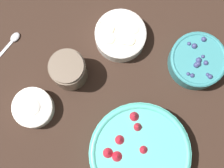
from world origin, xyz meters
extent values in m
plane|color=black|center=(0.00, 0.00, 0.00)|extent=(4.00, 4.00, 0.00)
cylinder|color=#47AD9E|center=(0.05, -0.12, 0.03)|extent=(0.27, 0.27, 0.06)
torus|color=#47AD9E|center=(0.05, -0.12, 0.05)|extent=(0.27, 0.27, 0.02)
cylinder|color=#B21928|center=(0.05, -0.12, 0.05)|extent=(0.21, 0.21, 0.02)
cone|color=#B21928|center=(-0.03, -0.10, 0.06)|extent=(0.05, 0.05, 0.02)
cone|color=#B21928|center=(0.06, -0.02, 0.07)|extent=(0.04, 0.04, 0.03)
cone|color=#B21928|center=(0.01, -0.08, 0.07)|extent=(0.04, 0.04, 0.02)
cone|color=#B21928|center=(-0.01, -0.12, 0.07)|extent=(0.04, 0.04, 0.02)
cone|color=#B21928|center=(0.06, -0.11, 0.06)|extent=(0.04, 0.04, 0.02)
cone|color=#B21928|center=(0.06, -0.05, 0.07)|extent=(0.03, 0.03, 0.03)
cylinder|color=teal|center=(0.26, 0.10, 0.03)|extent=(0.16, 0.16, 0.05)
torus|color=teal|center=(0.26, 0.10, 0.05)|extent=(0.16, 0.16, 0.01)
cylinder|color=navy|center=(0.26, 0.10, 0.04)|extent=(0.12, 0.12, 0.02)
sphere|color=navy|center=(0.28, 0.15, 0.06)|extent=(0.01, 0.01, 0.01)
sphere|color=navy|center=(0.23, 0.06, 0.06)|extent=(0.01, 0.01, 0.01)
sphere|color=navy|center=(0.27, 0.10, 0.05)|extent=(0.01, 0.01, 0.01)
sphere|color=navy|center=(0.25, 0.13, 0.06)|extent=(0.02, 0.02, 0.02)
sphere|color=navy|center=(0.28, 0.04, 0.06)|extent=(0.01, 0.01, 0.01)
sphere|color=navy|center=(0.22, 0.06, 0.05)|extent=(0.01, 0.01, 0.01)
sphere|color=navy|center=(0.25, 0.08, 0.06)|extent=(0.02, 0.02, 0.02)
sphere|color=navy|center=(0.27, 0.05, 0.05)|extent=(0.01, 0.01, 0.01)
sphere|color=navy|center=(0.28, 0.08, 0.06)|extent=(0.01, 0.01, 0.01)
sphere|color=navy|center=(0.26, 0.09, 0.06)|extent=(0.02, 0.02, 0.02)
sphere|color=navy|center=(0.25, 0.08, 0.06)|extent=(0.02, 0.02, 0.02)
sphere|color=navy|center=(0.24, 0.14, 0.06)|extent=(0.01, 0.01, 0.01)
cylinder|color=white|center=(0.06, 0.21, 0.02)|extent=(0.14, 0.14, 0.05)
torus|color=white|center=(0.06, 0.21, 0.05)|extent=(0.14, 0.14, 0.01)
cylinder|color=beige|center=(0.06, 0.21, 0.04)|extent=(0.11, 0.11, 0.01)
cylinder|color=beige|center=(0.07, 0.19, 0.05)|extent=(0.03, 0.03, 0.01)
cylinder|color=beige|center=(0.03, 0.24, 0.05)|extent=(0.02, 0.02, 0.01)
cylinder|color=beige|center=(0.03, 0.20, 0.05)|extent=(0.03, 0.03, 0.01)
cylinder|color=beige|center=(0.03, 0.22, 0.05)|extent=(0.03, 0.03, 0.01)
cylinder|color=beige|center=(0.04, 0.23, 0.05)|extent=(0.03, 0.03, 0.01)
cylinder|color=beige|center=(0.08, 0.18, 0.05)|extent=(0.03, 0.03, 0.01)
cylinder|color=beige|center=(0.10, 0.22, 0.05)|extent=(0.03, 0.03, 0.00)
cylinder|color=white|center=(-0.21, 0.05, 0.02)|extent=(0.11, 0.11, 0.04)
torus|color=white|center=(-0.21, 0.05, 0.04)|extent=(0.11, 0.11, 0.01)
cylinder|color=white|center=(-0.21, 0.05, 0.04)|extent=(0.09, 0.09, 0.01)
ellipsoid|color=white|center=(-0.21, 0.05, 0.04)|extent=(0.05, 0.05, 0.02)
cylinder|color=brown|center=(-0.09, 0.13, 0.05)|extent=(0.10, 0.10, 0.10)
cylinder|color=#3D2316|center=(-0.09, 0.13, 0.04)|extent=(0.08, 0.08, 0.07)
cylinder|color=brown|center=(-0.09, 0.13, 0.10)|extent=(0.09, 0.09, 0.01)
cube|color=#B2B2B7|center=(-0.28, 0.22, 0.00)|extent=(0.09, 0.08, 0.01)
ellipsoid|color=#B2B2B7|center=(-0.23, 0.27, 0.01)|extent=(0.04, 0.04, 0.01)
camera|label=1|loc=(-0.02, -0.10, 1.04)|focal=60.00mm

